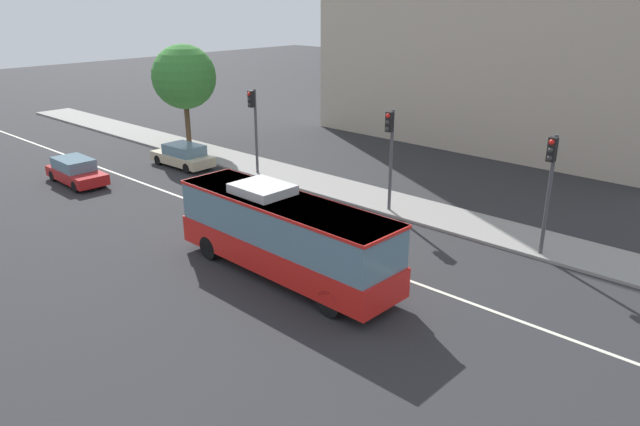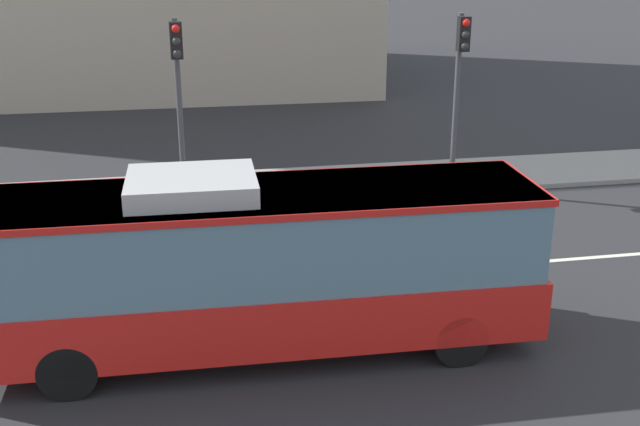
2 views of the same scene
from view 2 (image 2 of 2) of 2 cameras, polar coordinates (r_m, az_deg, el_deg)
ground_plane at (r=17.59m, az=-8.72°, el=-5.43°), size 160.00×160.00×0.00m
sidewalk_kerb at (r=23.86m, az=-9.42°, el=1.59°), size 80.00×3.15×0.14m
lane_centre_line at (r=17.59m, az=-8.72°, el=-5.41°), size 76.00×0.16×0.01m
transit_bus at (r=14.31m, az=-4.19°, el=-3.40°), size 10.06×2.75×3.46m
traffic_light_near_corner at (r=21.87m, az=-10.17°, el=9.34°), size 0.33×0.62×5.20m
traffic_light_far_corner at (r=23.20m, az=10.02°, el=9.95°), size 0.32×0.62×5.20m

